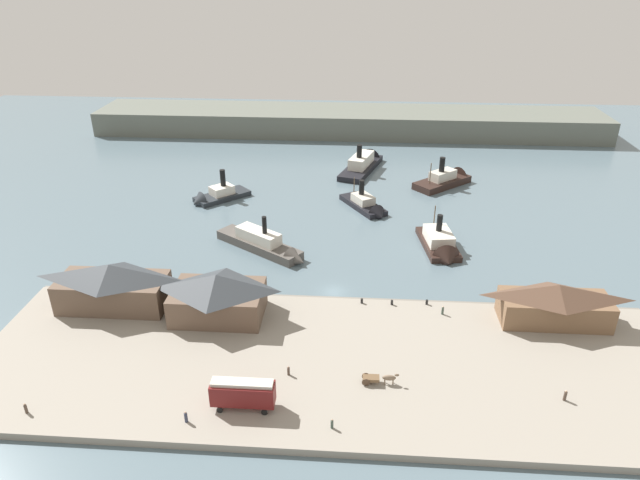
{
  "coord_description": "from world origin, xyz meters",
  "views": [
    {
      "loc": [
        3.85,
        -92.01,
        57.43
      ],
      "look_at": [
        -3.85,
        17.9,
        2.0
      ],
      "focal_mm": 31.76,
      "sensor_mm": 36.0,
      "label": 1
    }
  ],
  "objects_px": {
    "ferry_moored_west": "(448,179)",
    "mooring_post_center_west": "(427,302)",
    "pedestrian_walking_west": "(332,424)",
    "pedestrian_standing_center": "(288,371)",
    "ferry_moored_east": "(266,245)",
    "mooring_post_west": "(362,301)",
    "pedestrian_by_tram": "(443,311)",
    "ferry_departing_north": "(441,246)",
    "ferry_near_quay": "(364,162)",
    "mooring_post_east": "(392,302)",
    "ferry_shed_central_terminal": "(556,303)",
    "horse_cart": "(379,378)",
    "ferry_approaching_west": "(215,196)",
    "pedestrian_near_cart": "(186,417)",
    "pedestrian_at_waters_edge": "(26,409)",
    "ferry_shed_east_terminal": "(112,285)",
    "ferry_shed_west_terminal": "(218,295)",
    "street_tram": "(243,392)",
    "pedestrian_near_west_shed": "(565,396)"
  },
  "relations": [
    {
      "from": "ferry_moored_west",
      "to": "mooring_post_center_west",
      "type": "bearing_deg",
      "value": -100.66
    },
    {
      "from": "pedestrian_walking_west",
      "to": "pedestrian_standing_center",
      "type": "height_order",
      "value": "pedestrian_standing_center"
    },
    {
      "from": "pedestrian_walking_west",
      "to": "ferry_moored_east",
      "type": "height_order",
      "value": "ferry_moored_east"
    },
    {
      "from": "mooring_post_west",
      "to": "pedestrian_by_tram",
      "type": "bearing_deg",
      "value": -10.34
    },
    {
      "from": "ferry_moored_east",
      "to": "ferry_moored_west",
      "type": "bearing_deg",
      "value": 44.68
    },
    {
      "from": "mooring_post_west",
      "to": "ferry_departing_north",
      "type": "relative_size",
      "value": 0.05
    },
    {
      "from": "pedestrian_standing_center",
      "to": "mooring_post_west",
      "type": "height_order",
      "value": "pedestrian_standing_center"
    },
    {
      "from": "mooring_post_west",
      "to": "ferry_near_quay",
      "type": "xyz_separation_m",
      "value": [
        0.42,
        77.3,
        -0.1
      ]
    },
    {
      "from": "mooring_post_east",
      "to": "mooring_post_west",
      "type": "bearing_deg",
      "value": 178.56
    },
    {
      "from": "ferry_shed_central_terminal",
      "to": "horse_cart",
      "type": "xyz_separation_m",
      "value": [
        -30.16,
        -17.94,
        -2.75
      ]
    },
    {
      "from": "ferry_moored_west",
      "to": "mooring_post_west",
      "type": "bearing_deg",
      "value": -110.17
    },
    {
      "from": "ferry_approaching_west",
      "to": "pedestrian_by_tram",
      "type": "bearing_deg",
      "value": -44.02
    },
    {
      "from": "pedestrian_by_tram",
      "to": "pedestrian_near_cart",
      "type": "distance_m",
      "value": 47.11
    },
    {
      "from": "pedestrian_at_waters_edge",
      "to": "pedestrian_standing_center",
      "type": "xyz_separation_m",
      "value": [
        35.01,
        10.37,
        -0.03
      ]
    },
    {
      "from": "ferry_shed_central_terminal",
      "to": "pedestrian_standing_center",
      "type": "bearing_deg",
      "value": -158.66
    },
    {
      "from": "ferry_shed_east_terminal",
      "to": "ferry_departing_north",
      "type": "distance_m",
      "value": 67.13
    },
    {
      "from": "mooring_post_center_west",
      "to": "mooring_post_west",
      "type": "bearing_deg",
      "value": -178.01
    },
    {
      "from": "ferry_shed_west_terminal",
      "to": "pedestrian_near_cart",
      "type": "distance_m",
      "value": 25.62
    },
    {
      "from": "horse_cart",
      "to": "pedestrian_walking_west",
      "type": "xyz_separation_m",
      "value": [
        -6.36,
        -9.31,
        -0.23
      ]
    },
    {
      "from": "mooring_post_west",
      "to": "horse_cart",
      "type": "bearing_deg",
      "value": -83.29
    },
    {
      "from": "ferry_shed_west_terminal",
      "to": "pedestrian_near_cart",
      "type": "relative_size",
      "value": 8.87
    },
    {
      "from": "ferry_shed_central_terminal",
      "to": "mooring_post_center_west",
      "type": "height_order",
      "value": "ferry_shed_central_terminal"
    },
    {
      "from": "ferry_shed_west_terminal",
      "to": "street_tram",
      "type": "height_order",
      "value": "ferry_shed_west_terminal"
    },
    {
      "from": "ferry_moored_west",
      "to": "ferry_moored_east",
      "type": "bearing_deg",
      "value": -135.32
    },
    {
      "from": "horse_cart",
      "to": "pedestrian_by_tram",
      "type": "distance_m",
      "value": 22.09
    },
    {
      "from": "ferry_shed_west_terminal",
      "to": "pedestrian_walking_west",
      "type": "height_order",
      "value": "ferry_shed_west_terminal"
    },
    {
      "from": "pedestrian_at_waters_edge",
      "to": "ferry_approaching_west",
      "type": "relative_size",
      "value": 0.11
    },
    {
      "from": "ferry_shed_west_terminal",
      "to": "mooring_post_west",
      "type": "height_order",
      "value": "ferry_shed_west_terminal"
    },
    {
      "from": "mooring_post_east",
      "to": "ferry_approaching_west",
      "type": "bearing_deg",
      "value": 132.21
    },
    {
      "from": "pedestrian_near_west_shed",
      "to": "mooring_post_east",
      "type": "relative_size",
      "value": 1.96
    },
    {
      "from": "pedestrian_standing_center",
      "to": "ferry_shed_central_terminal",
      "type": "bearing_deg",
      "value": 21.34
    },
    {
      "from": "ferry_moored_east",
      "to": "ferry_approaching_west",
      "type": "bearing_deg",
      "value": 122.77
    },
    {
      "from": "pedestrian_at_waters_edge",
      "to": "ferry_approaching_west",
      "type": "bearing_deg",
      "value": 84.69
    },
    {
      "from": "pedestrian_near_west_shed",
      "to": "pedestrian_walking_west",
      "type": "relative_size",
      "value": 1.15
    },
    {
      "from": "pedestrian_standing_center",
      "to": "ferry_departing_north",
      "type": "distance_m",
      "value": 52.14
    },
    {
      "from": "street_tram",
      "to": "pedestrian_standing_center",
      "type": "xyz_separation_m",
      "value": [
        5.4,
        7.22,
        -1.93
      ]
    },
    {
      "from": "street_tram",
      "to": "ferry_moored_east",
      "type": "relative_size",
      "value": 0.4
    },
    {
      "from": "mooring_post_west",
      "to": "pedestrian_near_west_shed",
      "type": "bearing_deg",
      "value": -38.85
    },
    {
      "from": "ferry_moored_east",
      "to": "street_tram",
      "type": "bearing_deg",
      "value": -84.69
    },
    {
      "from": "pedestrian_near_west_shed",
      "to": "pedestrian_at_waters_edge",
      "type": "xyz_separation_m",
      "value": [
        -74.59,
        -7.7,
        -0.05
      ]
    },
    {
      "from": "ferry_moored_east",
      "to": "pedestrian_at_waters_edge",
      "type": "bearing_deg",
      "value": -115.97
    },
    {
      "from": "ferry_approaching_west",
      "to": "ferry_shed_east_terminal",
      "type": "bearing_deg",
      "value": -96.06
    },
    {
      "from": "ferry_shed_east_terminal",
      "to": "mooring_post_center_west",
      "type": "distance_m",
      "value": 56.08
    },
    {
      "from": "pedestrian_standing_center",
      "to": "ferry_departing_north",
      "type": "relative_size",
      "value": 0.09
    },
    {
      "from": "ferry_approaching_west",
      "to": "pedestrian_walking_west",
      "type": "bearing_deg",
      "value": -66.29
    },
    {
      "from": "mooring_post_east",
      "to": "ferry_moored_east",
      "type": "distance_m",
      "value": 33.49
    },
    {
      "from": "ferry_shed_central_terminal",
      "to": "ferry_near_quay",
      "type": "relative_size",
      "value": 0.71
    },
    {
      "from": "street_tram",
      "to": "pedestrian_by_tram",
      "type": "bearing_deg",
      "value": 39.51
    },
    {
      "from": "mooring_post_east",
      "to": "ferry_departing_north",
      "type": "relative_size",
      "value": 0.05
    },
    {
      "from": "ferry_shed_central_terminal",
      "to": "pedestrian_near_west_shed",
      "type": "relative_size",
      "value": 10.46
    }
  ]
}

